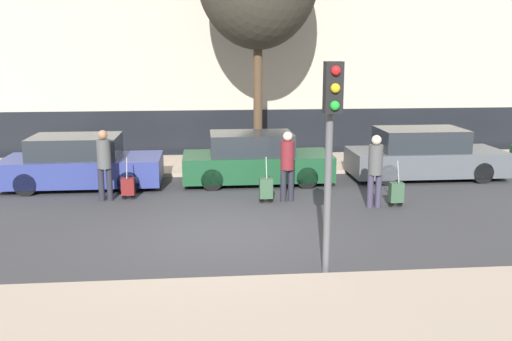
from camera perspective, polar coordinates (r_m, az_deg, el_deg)
The scene contains 14 objects.
ground_plane at distance 11.83m, azimuth -3.37°, elevation -6.41°, with size 80.00×80.00×0.00m, color #38383A.
sidewalk_near at distance 8.34m, azimuth -2.43°, elevation -14.20°, with size 28.00×2.50×0.12m.
sidewalk_far at distance 18.59m, azimuth -4.14°, elevation 0.61°, with size 28.00×3.00×0.12m.
parked_car_0 at distance 16.35m, azimuth -17.07°, elevation 0.68°, with size 4.25×1.84×1.43m.
parked_car_1 at distance 16.15m, azimuth -0.05°, elevation 1.09°, with size 4.17×1.75×1.44m.
parked_car_2 at distance 17.47m, azimuth 16.41°, elevation 1.48°, with size 4.45×1.82×1.47m.
pedestrian_left at distance 14.67m, azimuth -14.95°, elevation 0.96°, with size 0.35×0.34×1.79m.
trolley_left at distance 14.79m, azimuth -12.68°, elevation -1.58°, with size 0.34×0.29×1.09m.
pedestrian_center at distance 14.13m, azimuth 3.16°, elevation 0.86°, with size 0.35×0.34×1.76m.
trolley_center at distance 14.10m, azimuth 1.01°, elevation -1.79°, with size 0.34×0.29×1.16m.
pedestrian_right at distance 13.83m, azimuth 11.85°, elevation 0.38°, with size 0.35×0.34×1.76m.
trolley_right at distance 14.16m, azimuth 13.84°, elevation -2.13°, with size 0.34×0.29×1.14m.
traffic_light at distance 9.16m, azimuth 7.52°, elevation 4.43°, with size 0.28×0.47×3.56m.
parked_bicycle at distance 18.54m, azimuth 0.97°, elevation 1.97°, with size 1.77×0.06×0.96m.
Camera 1 is at (-0.35, -11.22, 3.75)m, focal length 40.00 mm.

